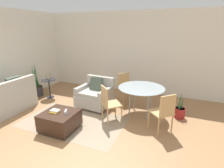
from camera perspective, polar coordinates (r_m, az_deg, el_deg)
ground_plane at (r=3.62m, az=-15.97°, el=-20.17°), size 20.00×20.00×0.00m
wall_back at (r=6.22m, az=4.12°, el=10.19°), size 12.00×0.06×2.75m
wall_left at (r=6.11m, az=-30.56°, el=7.66°), size 0.06×12.00×2.75m
area_rug at (r=4.49m, az=-12.46°, el=-11.86°), size 2.47×1.46×0.01m
couch at (r=5.45m, az=-32.34°, el=-5.14°), size 0.83×1.73×0.94m
armchair at (r=5.10m, az=-5.48°, el=-3.60°), size 0.96×0.89×0.84m
ottoman at (r=4.15m, az=-16.64°, el=-11.22°), size 0.73×0.71×0.42m
book_stack at (r=4.08m, az=-18.13°, el=-8.44°), size 0.20×0.17×0.06m
tv_remote_primary at (r=3.94m, az=-14.55°, el=-9.42°), size 0.04×0.14×0.01m
tv_remote_secondary at (r=4.09m, az=-14.89°, el=-8.42°), size 0.11×0.17×0.01m
potted_plant at (r=6.42m, az=-23.32°, el=-1.42°), size 0.37×0.37×1.17m
side_table at (r=6.04m, az=-19.86°, el=-0.26°), size 0.45×0.45×0.61m
picture_frame at (r=5.97m, az=-20.13°, el=2.23°), size 0.17×0.07×0.19m
dining_table at (r=4.52m, az=9.53°, el=-2.02°), size 1.17×1.17×0.76m
dining_chair_near_left at (r=4.19m, az=-1.18°, el=-5.77°), size 0.59×0.59×0.90m
dining_chair_near_right at (r=3.91m, az=16.56°, el=-8.32°), size 0.59×0.59×0.90m
dining_chair_far_left at (r=5.31m, az=4.23°, el=-0.64°), size 0.59×0.59×0.90m
potted_plant_small at (r=4.81m, az=21.26°, el=-8.34°), size 0.26×0.26×0.67m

